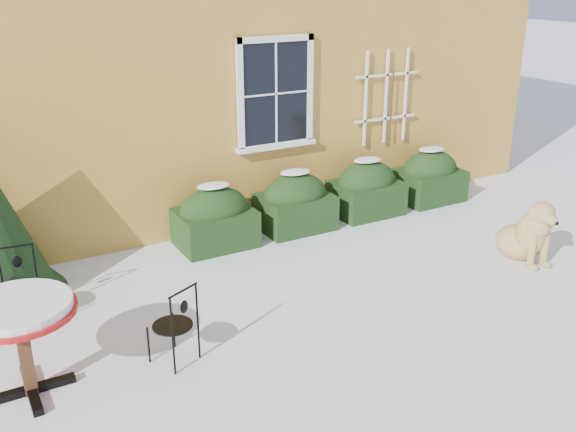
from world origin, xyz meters
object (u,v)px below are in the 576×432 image
bistro_table (19,318)px  dog (528,235)px  patio_chair_near (175,324)px  patio_chair_far (21,286)px

bistro_table → dog: bearing=-1.9°
patio_chair_near → dog: dog is taller
patio_chair_far → dog: (6.08, -1.60, -0.06)m
dog → patio_chair_far: bearing=171.9°
bistro_table → patio_chair_far: bistro_table is taller
dog → bistro_table: bearing=-175.3°
bistro_table → patio_chair_far: bearing=83.3°
bistro_table → patio_chair_near: bistro_table is taller
patio_chair_near → bistro_table: bearing=-32.7°
bistro_table → dog: bistro_table is taller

